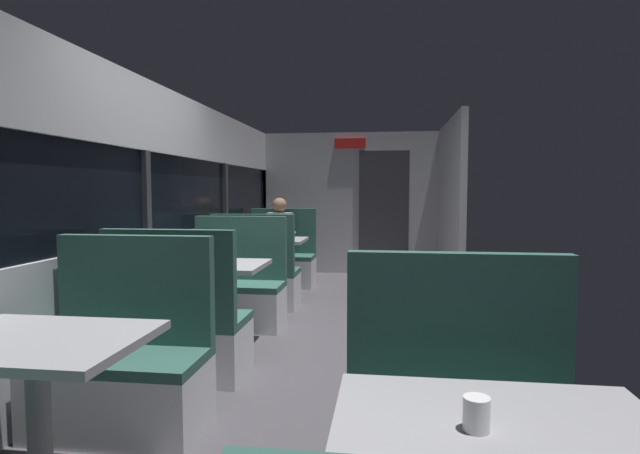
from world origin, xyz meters
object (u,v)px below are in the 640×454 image
object	(u,v)px
dining_table_mid_window	(212,275)
bench_far_window_facing_entry	(282,263)
bench_near_window_facing_entry	(123,372)
bench_far_window_facing_end	(257,280)
bench_front_aisle_facing_entry	(461,446)
coffee_cup_primary	(476,414)
bench_mid_window_facing_entry	(237,294)
dining_table_far_window	(270,246)
dining_table_near_window	(37,360)
seated_passenger	(280,249)
bench_mid_window_facing_end	(180,333)

from	to	relation	value
dining_table_mid_window	bench_far_window_facing_entry	xyz separation A→B (m)	(0.00, 2.89, -0.31)
bench_near_window_facing_entry	bench_far_window_facing_end	bearing A→B (deg)	90.00
bench_far_window_facing_end	bench_front_aisle_facing_entry	distance (m)	4.00
bench_near_window_facing_entry	coffee_cup_primary	bearing A→B (deg)	-37.36
bench_near_window_facing_entry	bench_far_window_facing_entry	distance (m)	4.37
dining_table_mid_window	bench_mid_window_facing_entry	bearing A→B (deg)	90.00
coffee_cup_primary	bench_far_window_facing_end	bearing A→B (deg)	111.84
bench_mid_window_facing_entry	coffee_cup_primary	xyz separation A→B (m)	(1.72, -3.50, 0.46)
dining_table_far_window	bench_far_window_facing_end	world-z (taller)	bench_far_window_facing_end
bench_front_aisle_facing_entry	coffee_cup_primary	bearing A→B (deg)	-95.71
bench_far_window_facing_entry	dining_table_near_window	bearing A→B (deg)	-90.00
dining_table_mid_window	coffee_cup_primary	distance (m)	3.29
dining_table_near_window	dining_table_far_window	bearing A→B (deg)	90.00
bench_near_window_facing_entry	dining_table_far_window	size ratio (longest dim) A/B	1.22
bench_near_window_facing_entry	coffee_cup_primary	distance (m)	2.21
dining_table_near_window	bench_far_window_facing_end	size ratio (longest dim) A/B	0.82
bench_mid_window_facing_entry	bench_far_window_facing_end	xyz separation A→B (m)	(0.00, 0.79, 0.00)
bench_near_window_facing_entry	seated_passenger	size ratio (longest dim) A/B	0.87
bench_mid_window_facing_entry	dining_table_far_window	distance (m)	1.52
bench_near_window_facing_entry	seated_passenger	xyz separation A→B (m)	(0.00, 4.30, 0.21)
bench_far_window_facing_end	coffee_cup_primary	xyz separation A→B (m)	(1.72, -4.29, 0.46)
dining_table_near_window	bench_mid_window_facing_entry	xyz separation A→B (m)	(0.00, 2.89, -0.31)
bench_mid_window_facing_entry	dining_table_mid_window	bearing A→B (deg)	-90.00
dining_table_mid_window	bench_mid_window_facing_end	distance (m)	0.77
coffee_cup_primary	seated_passenger	bearing A→B (deg)	107.02
bench_near_window_facing_entry	seated_passenger	distance (m)	4.31
bench_mid_window_facing_entry	bench_far_window_facing_end	world-z (taller)	same
bench_far_window_facing_end	coffee_cup_primary	distance (m)	4.64
dining_table_near_window	dining_table_mid_window	distance (m)	2.19
bench_mid_window_facing_end	bench_far_window_facing_entry	xyz separation A→B (m)	(0.00, 3.59, 0.00)
dining_table_far_window	dining_table_mid_window	bearing A→B (deg)	-90.00
bench_far_window_facing_end	dining_table_near_window	bearing A→B (deg)	-90.00
bench_front_aisle_facing_entry	seated_passenger	xyz separation A→B (m)	(-1.79, 4.90, 0.21)
dining_table_near_window	bench_mid_window_facing_end	world-z (taller)	bench_mid_window_facing_end
dining_table_near_window	bench_near_window_facing_entry	bearing A→B (deg)	90.00
dining_table_near_window	dining_table_mid_window	xyz separation A→B (m)	(0.00, 2.19, 0.00)
seated_passenger	dining_table_mid_window	bearing A→B (deg)	-90.00
bench_front_aisle_facing_entry	seated_passenger	world-z (taller)	seated_passenger
dining_table_near_window	bench_far_window_facing_entry	size ratio (longest dim) A/B	0.82
bench_far_window_facing_end	bench_front_aisle_facing_entry	bearing A→B (deg)	-63.40
bench_far_window_facing_end	bench_far_window_facing_entry	bearing A→B (deg)	90.00
bench_far_window_facing_entry	coffee_cup_primary	xyz separation A→B (m)	(1.72, -5.69, 0.46)
bench_far_window_facing_end	bench_far_window_facing_entry	world-z (taller)	same
dining_table_near_window	bench_far_window_facing_end	bearing A→B (deg)	90.00
bench_near_window_facing_entry	seated_passenger	world-z (taller)	seated_passenger
bench_near_window_facing_entry	bench_front_aisle_facing_entry	world-z (taller)	same
bench_far_window_facing_entry	seated_passenger	size ratio (longest dim) A/B	0.87
dining_table_near_window	bench_front_aisle_facing_entry	distance (m)	1.82
bench_far_window_facing_end	seated_passenger	bearing A→B (deg)	90.00
bench_far_window_facing_end	bench_far_window_facing_entry	xyz separation A→B (m)	(0.00, 1.40, 0.00)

